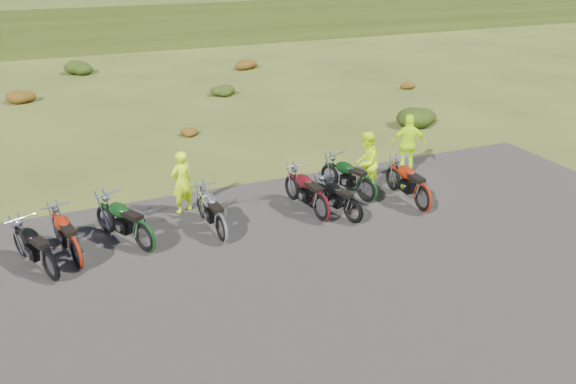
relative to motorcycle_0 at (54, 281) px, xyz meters
name	(u,v)px	position (x,y,z in m)	size (l,w,h in m)	color
ground	(295,247)	(5.32, -0.64, 0.00)	(300.00, 300.00, 0.00)	#384617
gravel_pad	(333,292)	(5.32, -2.64, 0.00)	(20.00, 12.00, 0.04)	black
hill_slope	(96,15)	(5.32, 49.36, 0.00)	(300.00, 46.00, 3.00)	#354316
shrub_2	(20,95)	(-0.88, 15.96, 0.38)	(1.30, 1.30, 0.77)	#5F280B
shrub_3	(80,66)	(2.02, 21.26, 0.46)	(1.56, 1.56, 0.92)	#1E330C
shrub_4	(187,130)	(4.92, 8.56, 0.23)	(0.77, 0.77, 0.45)	#5F280B
shrub_5	(222,89)	(7.82, 13.86, 0.31)	(1.03, 1.03, 0.61)	#1E330C
shrub_6	(245,62)	(10.72, 19.16, 0.38)	(1.30, 1.30, 0.77)	#5F280B
shrub_7	(418,113)	(13.62, 6.46, 0.46)	(1.56, 1.56, 0.92)	#1E330C
shrub_8	(405,84)	(16.52, 11.76, 0.23)	(0.77, 0.77, 0.45)	#5F280B
motorcycle_0	(54,281)	(0.00, 0.00, 0.00)	(2.11, 0.70, 1.10)	black
motorcycle_1	(79,268)	(0.54, 0.34, 0.00)	(2.10, 0.70, 1.10)	maroon
motorcycle_2	(146,253)	(2.03, 0.45, 0.00)	(2.24, 0.75, 1.17)	black
motorcycle_3	(222,243)	(3.80, 0.24, 0.00)	(2.06, 0.69, 1.08)	silver
motorcycle_4	(321,222)	(6.47, 0.33, 0.00)	(2.20, 0.73, 1.15)	#480C10
motorcycle_5	(353,224)	(7.17, -0.09, 0.00)	(1.92, 0.64, 1.01)	black
motorcycle_6	(421,212)	(9.19, -0.21, 0.00)	(2.21, 0.74, 1.16)	maroon
motorcycle_7	(366,203)	(8.12, 0.88, 0.00)	(2.12, 0.71, 1.11)	black
person_middle	(182,183)	(3.33, 2.23, 0.85)	(0.62, 0.41, 1.69)	#BEF10C
person_right_a	(366,164)	(8.39, 1.47, 0.91)	(0.88, 0.69, 1.82)	#BEF10C
person_right_b	(408,145)	(10.35, 2.31, 0.93)	(1.09, 0.45, 1.86)	#BEF10C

